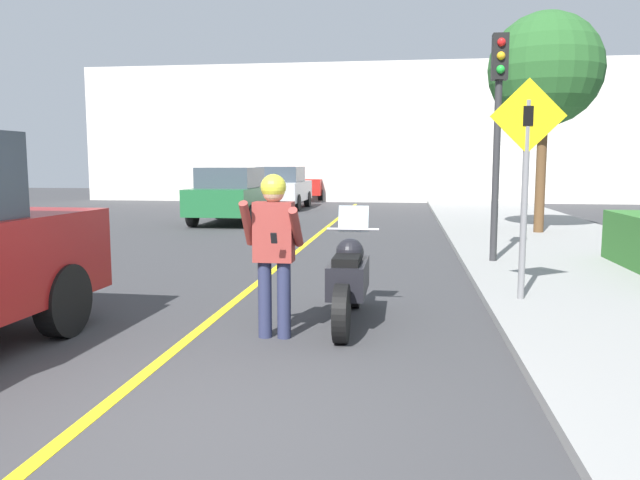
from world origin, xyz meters
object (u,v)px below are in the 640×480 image
Objects in this scene: person_biker at (274,239)px; parked_car_green at (232,195)px; parked_car_red at (308,183)px; parked_car_silver at (282,187)px; motorcycle at (349,280)px; crossing_sign at (526,168)px; traffic_light at (498,105)px; street_tree at (545,70)px.

person_biker reaches higher than parked_car_green.
person_biker is at bearing -81.92° from parked_car_red.
motorcycle is at bearing -76.41° from parked_car_silver.
traffic_light reaches higher than crossing_sign.
crossing_sign reaches higher than parked_car_silver.
parked_car_green and parked_car_red have the same top height.
traffic_light is 15.13m from parked_car_silver.
crossing_sign reaches higher than parked_car_red.
traffic_light is 20.68m from parked_car_red.
traffic_light is 0.92× the size of parked_car_red.
person_biker reaches higher than parked_car_silver.
motorcycle is 0.56× the size of traffic_light.
parked_car_green is at bearing 163.99° from street_tree.
street_tree is at bearing 66.85° from motorcycle.
parked_car_green is at bearing 111.69° from motorcycle.
parked_car_silver reaches higher than motorcycle.
person_biker is at bearing -147.00° from crossing_sign.
parked_car_green is (-6.77, 7.36, -1.92)m from traffic_light.
crossing_sign reaches higher than parked_car_green.
street_tree reaches higher than crossing_sign.
street_tree reaches higher than parked_car_silver.
crossing_sign is 0.65× the size of parked_car_silver.
person_biker is 0.40× the size of parked_car_silver.
parked_car_silver is at bearing -91.08° from parked_car_red.
person_biker is 11.29m from street_tree.
motorcycle is at bearing -68.31° from parked_car_green.
parked_car_red is (0.11, 6.04, 0.00)m from parked_car_silver.
parked_car_silver and parked_car_red have the same top height.
street_tree reaches higher than motorcycle.
traffic_light is 10.18m from parked_car_green.
traffic_light is 0.92× the size of parked_car_silver.
parked_car_green is at bearing 107.63° from person_biker.
parked_car_red is (-8.10, 14.68, -3.17)m from street_tree.
crossing_sign is at bearing -102.87° from street_tree.
street_tree is 1.26× the size of parked_car_silver.
parked_car_silver is (-8.21, 8.64, -3.17)m from street_tree.
parked_car_green is (-6.68, 10.50, -0.88)m from crossing_sign.
traffic_light reaches higher than parked_car_silver.
person_biker is 0.44× the size of traffic_light.
parked_car_red is at bearing 118.89° from street_tree.
parked_car_green is (-8.52, 2.45, -3.17)m from street_tree.
motorcycle is at bearing -113.15° from street_tree.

